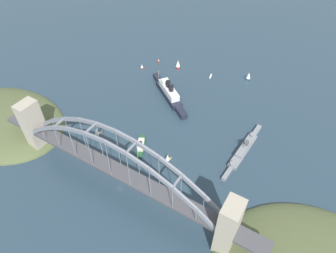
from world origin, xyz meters
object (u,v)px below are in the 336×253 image
object	(u,v)px
small_boat_1	(178,64)
ocean_liner	(169,93)
naval_cruiser	(243,150)
small_boat_5	(97,132)
small_boat_0	(248,76)
harbor_arch_bridge	(116,168)
small_boat_2	(158,61)
small_boat_3	(211,76)
small_boat_4	(142,66)
harbor_ferry_steamer	(141,146)
small_boat_6	(167,157)

from	to	relation	value
small_boat_1	ocean_liner	bearing A→B (deg)	-69.42
ocean_liner	small_boat_1	xyz separation A→B (m)	(-22.60, 60.20, -0.44)
naval_cruiser	small_boat_5	distance (m)	145.64
naval_cruiser	small_boat_0	world-z (taller)	naval_cruiser
harbor_arch_bridge	naval_cruiser	xyz separation A→B (m)	(75.35, 94.31, -24.92)
small_boat_0	small_boat_2	xyz separation A→B (m)	(-118.61, -22.84, -4.29)
naval_cruiser	small_boat_1	size ratio (longest dim) A/B	6.56
ocean_liner	naval_cruiser	world-z (taller)	ocean_liner
small_boat_3	small_boat_4	size ratio (longest dim) A/B	1.57
small_boat_0	harbor_ferry_steamer	bearing A→B (deg)	-106.31
ocean_liner	small_boat_6	world-z (taller)	ocean_liner
small_boat_5	harbor_ferry_steamer	bearing A→B (deg)	10.51
small_boat_4	ocean_liner	bearing A→B (deg)	-28.66
small_boat_0	small_boat_3	xyz separation A→B (m)	(-42.30, -19.27, -4.19)
small_boat_0	small_boat_1	size ratio (longest dim) A/B	0.88
small_boat_1	small_boat_3	xyz separation A→B (m)	(46.27, 2.98, -4.87)
harbor_ferry_steamer	small_boat_0	world-z (taller)	small_boat_0
small_boat_4	small_boat_6	xyz separation A→B (m)	(110.45, -116.77, 1.16)
small_boat_4	small_boat_5	size ratio (longest dim) A/B	0.76
harbor_ferry_steamer	ocean_liner	bearing A→B (deg)	102.26
harbor_ferry_steamer	small_boat_1	bearing A→B (deg)	105.87
harbor_ferry_steamer	small_boat_2	xyz separation A→B (m)	(-70.47, 141.68, -1.54)
small_boat_0	small_boat_3	world-z (taller)	small_boat_0
small_boat_6	small_boat_5	bearing A→B (deg)	-174.14
naval_cruiser	small_boat_2	size ratio (longest dim) A/B	11.07
naval_cruiser	small_boat_1	xyz separation A→B (m)	(-127.39, 96.21, 3.01)
small_boat_1	small_boat_0	bearing A→B (deg)	14.10
harbor_ferry_steamer	small_boat_6	distance (m)	30.70
small_boat_2	small_boat_5	size ratio (longest dim) A/B	0.89
harbor_arch_bridge	ocean_liner	size ratio (longest dim) A/B	3.41
harbor_ferry_steamer	small_boat_0	bearing A→B (deg)	73.69
ocean_liner	small_boat_1	bearing A→B (deg)	110.58
small_boat_3	small_boat_4	distance (m)	90.55
small_boat_4	small_boat_1	bearing A→B (deg)	33.76
small_boat_1	small_boat_2	size ratio (longest dim) A/B	1.69
small_boat_0	small_boat_4	size ratio (longest dim) A/B	1.73
harbor_ferry_steamer	small_boat_3	bearing A→B (deg)	87.70
small_boat_0	small_boat_5	bearing A→B (deg)	-118.98
harbor_ferry_steamer	small_boat_2	world-z (taller)	harbor_ferry_steamer
small_boat_1	small_boat_5	size ratio (longest dim) A/B	1.49
small_boat_1	harbor_arch_bridge	bearing A→B (deg)	-74.72
harbor_arch_bridge	naval_cruiser	world-z (taller)	harbor_arch_bridge
harbor_arch_bridge	small_boat_5	bearing A→B (deg)	146.52
small_boat_3	small_boat_5	world-z (taller)	small_boat_5
ocean_liner	small_boat_4	bearing A→B (deg)	151.34
harbor_arch_bridge	small_boat_0	bearing A→B (deg)	80.26
naval_cruiser	small_boat_2	world-z (taller)	naval_cruiser
small_boat_1	small_boat_5	world-z (taller)	small_boat_1
harbor_arch_bridge	naval_cruiser	distance (m)	123.26
small_boat_5	harbor_arch_bridge	bearing A→B (deg)	-33.48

